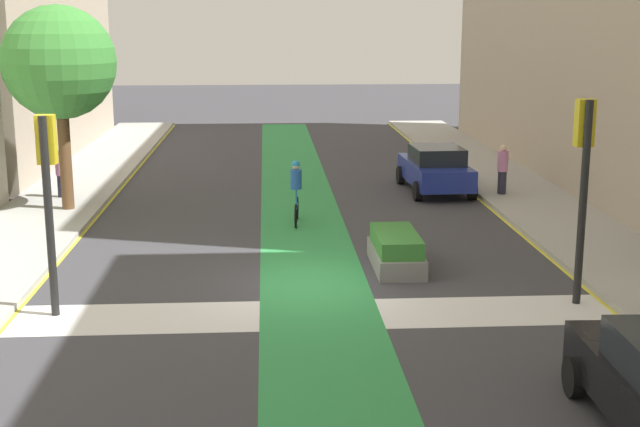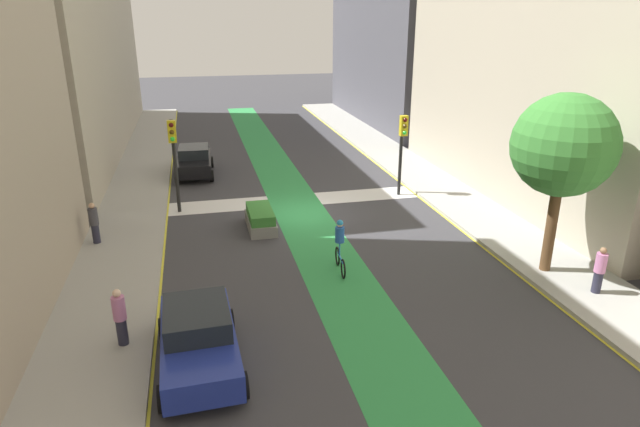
# 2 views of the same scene
# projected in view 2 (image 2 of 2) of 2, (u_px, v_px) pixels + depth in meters

# --- Properties ---
(ground_plane) EXTENTS (120.00, 120.00, 0.00)m
(ground_plane) POSITION_uv_depth(u_px,v_px,m) (304.00, 214.00, 24.21)
(ground_plane) COLOR #38383D
(bike_lane_paint) EXTENTS (2.40, 60.00, 0.01)m
(bike_lane_paint) POSITION_uv_depth(u_px,v_px,m) (302.00, 214.00, 24.19)
(bike_lane_paint) COLOR #2D8C47
(bike_lane_paint) RESTS_ON ground_plane
(crosswalk_band) EXTENTS (12.00, 1.80, 0.01)m
(crosswalk_band) POSITION_uv_depth(u_px,v_px,m) (296.00, 200.00, 26.04)
(crosswalk_band) COLOR silver
(crosswalk_band) RESTS_ON ground_plane
(sidewalk_left) EXTENTS (3.00, 60.00, 0.15)m
(sidewalk_left) POSITION_uv_depth(u_px,v_px,m) (458.00, 200.00, 25.79)
(sidewalk_left) COLOR #9E9E99
(sidewalk_left) RESTS_ON ground_plane
(curb_stripe_left) EXTENTS (0.16, 60.00, 0.01)m
(curb_stripe_left) POSITION_uv_depth(u_px,v_px,m) (428.00, 204.00, 25.49)
(curb_stripe_left) COLOR yellow
(curb_stripe_left) RESTS_ON ground_plane
(sidewalk_right) EXTENTS (3.00, 60.00, 0.15)m
(sidewalk_right) POSITION_uv_depth(u_px,v_px,m) (128.00, 227.00, 22.59)
(sidewalk_right) COLOR #9E9E99
(sidewalk_right) RESTS_ON ground_plane
(curb_stripe_right) EXTENTS (0.16, 60.00, 0.01)m
(curb_stripe_right) POSITION_uv_depth(u_px,v_px,m) (165.00, 225.00, 22.93)
(curb_stripe_right) COLOR yellow
(curb_stripe_right) RESTS_ON ground_plane
(traffic_signal_near_right) EXTENTS (0.35, 0.52, 4.19)m
(traffic_signal_near_right) POSITION_uv_depth(u_px,v_px,m) (174.00, 149.00, 23.41)
(traffic_signal_near_right) COLOR black
(traffic_signal_near_right) RESTS_ON ground_plane
(traffic_signal_near_left) EXTENTS (0.35, 0.52, 3.95)m
(traffic_signal_near_left) POSITION_uv_depth(u_px,v_px,m) (402.00, 140.00, 25.79)
(traffic_signal_near_left) COLOR black
(traffic_signal_near_left) RESTS_ON ground_plane
(car_black_right_near) EXTENTS (2.16, 4.27, 1.57)m
(car_black_right_near) POSITION_uv_depth(u_px,v_px,m) (194.00, 161.00, 29.91)
(car_black_right_near) COLOR black
(car_black_right_near) RESTS_ON ground_plane
(car_blue_right_far) EXTENTS (2.14, 4.26, 1.57)m
(car_blue_right_far) POSITION_uv_depth(u_px,v_px,m) (198.00, 338.00, 13.52)
(car_blue_right_far) COLOR navy
(car_blue_right_far) RESTS_ON ground_plane
(cyclist_in_lane) EXTENTS (0.32, 1.73, 1.86)m
(cyclist_in_lane) POSITION_uv_depth(u_px,v_px,m) (340.00, 245.00, 18.58)
(cyclist_in_lane) COLOR black
(cyclist_in_lane) RESTS_ON ground_plane
(pedestrian_sidewalk_right_a) EXTENTS (0.34, 0.34, 1.62)m
(pedestrian_sidewalk_right_a) POSITION_uv_depth(u_px,v_px,m) (120.00, 317.00, 14.15)
(pedestrian_sidewalk_right_a) COLOR #262638
(pedestrian_sidewalk_right_a) RESTS_ON sidewalk_right
(pedestrian_sidewalk_left_a) EXTENTS (0.34, 0.34, 1.53)m
(pedestrian_sidewalk_left_a) POSITION_uv_depth(u_px,v_px,m) (600.00, 270.00, 16.84)
(pedestrian_sidewalk_left_a) COLOR #262638
(pedestrian_sidewalk_left_a) RESTS_ON sidewalk_left
(pedestrian_sidewalk_right_b) EXTENTS (0.34, 0.34, 1.61)m
(pedestrian_sidewalk_right_b) POSITION_uv_depth(u_px,v_px,m) (94.00, 223.00, 20.54)
(pedestrian_sidewalk_right_b) COLOR #262638
(pedestrian_sidewalk_right_b) RESTS_ON sidewalk_right
(street_tree_near) EXTENTS (3.31, 3.31, 6.02)m
(street_tree_near) POSITION_uv_depth(u_px,v_px,m) (564.00, 146.00, 17.15)
(street_tree_near) COLOR brown
(street_tree_near) RESTS_ON sidewalk_left
(median_planter) EXTENTS (1.09, 2.48, 0.85)m
(median_planter) POSITION_uv_depth(u_px,v_px,m) (261.00, 219.00, 22.51)
(median_planter) COLOR slate
(median_planter) RESTS_ON ground_plane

